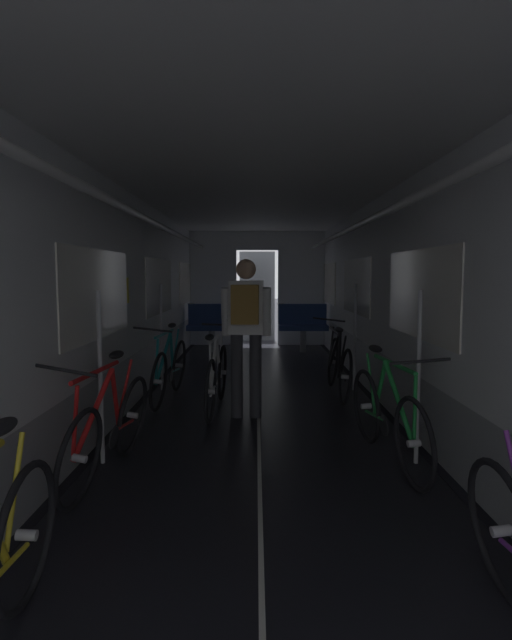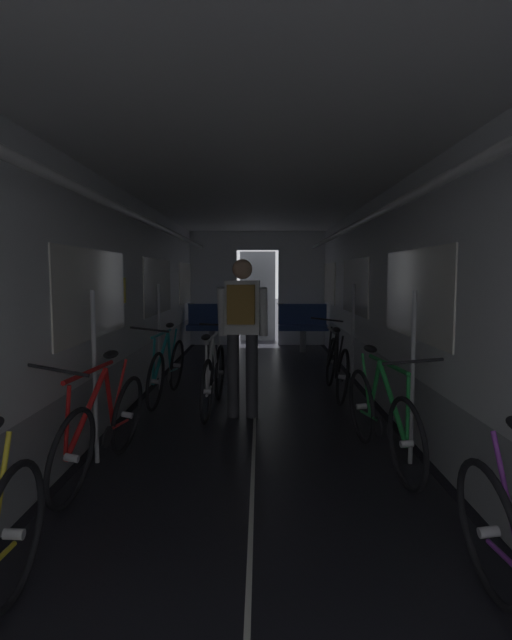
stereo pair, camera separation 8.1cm
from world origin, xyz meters
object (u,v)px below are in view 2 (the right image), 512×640
at_px(bicycle_red, 103,427).
at_px(bicycle_teal, 167,369).
at_px(person_cyclist_aisle, 242,323).
at_px(bench_seat_far_left, 212,323).
at_px(bicycle_black, 336,365).
at_px(bicycle_white_in_aisle, 213,377).
at_px(bench_seat_far_right, 303,323).
at_px(bicycle_green, 381,416).

relative_size(bicycle_red, bicycle_teal, 1.00).
bearing_deg(bicycle_red, person_cyclist_aisle, 57.70).
xyz_separation_m(bench_seat_far_left, person_cyclist_aisle, (0.77, -4.66, 0.45)).
height_order(bicycle_black, bicycle_teal, bicycle_black).
distance_m(person_cyclist_aisle, bicycle_white_in_aisle, 0.76).
height_order(bicycle_teal, person_cyclist_aisle, person_cyclist_aisle).
bearing_deg(bicycle_teal, bicycle_black, 6.98).
height_order(bicycle_red, person_cyclist_aisle, person_cyclist_aisle).
height_order(bench_seat_far_right, bicycle_teal, bench_seat_far_right).
height_order(bicycle_red, bicycle_teal, bicycle_red).
relative_size(bench_seat_far_right, person_cyclist_aisle, 0.58).
height_order(bench_seat_far_left, bicycle_black, bench_seat_far_left).
height_order(bicycle_green, person_cyclist_aisle, person_cyclist_aisle).
distance_m(bicycle_teal, person_cyclist_aisle, 1.37).
relative_size(person_cyclist_aisle, bicycle_white_in_aisle, 1.00).
height_order(bench_seat_far_left, bicycle_green, bench_seat_far_left).
bearing_deg(bicycle_teal, bicycle_white_in_aisle, -39.16).
relative_size(bench_seat_far_left, bicycle_black, 0.58).
relative_size(bench_seat_far_left, bench_seat_far_right, 1.00).
bearing_deg(bicycle_green, bicycle_black, 90.40).
relative_size(bench_seat_far_left, bicycle_red, 0.58).
distance_m(bicycle_red, bicycle_white_in_aisle, 1.97).
bearing_deg(bench_seat_far_right, bicycle_black, -88.12).
bearing_deg(bench_seat_far_right, bicycle_green, -88.69).
height_order(bicycle_green, bicycle_teal, bicycle_teal).
xyz_separation_m(bench_seat_far_left, bicycle_green, (1.94, -5.96, -0.18)).
bearing_deg(bicycle_teal, bicycle_red, -91.24).
height_order(bench_seat_far_right, bicycle_white_in_aisle, bench_seat_far_right).
relative_size(bench_seat_far_left, bicycle_white_in_aisle, 0.58).
bearing_deg(bicycle_black, bench_seat_far_right, 91.88).
distance_m(bench_seat_far_left, bicycle_black, 4.12).
relative_size(bicycle_red, bicycle_green, 1.00).
distance_m(bicycle_black, person_cyclist_aisle, 1.67).
relative_size(bench_seat_far_right, bicycle_red, 0.58).
bearing_deg(bench_seat_far_left, bicycle_green, -72.01).
distance_m(bench_seat_far_right, bicycle_green, 5.96).
xyz_separation_m(bicycle_teal, bicycle_white_in_aisle, (0.61, -0.50, 0.00)).
xyz_separation_m(bicycle_teal, person_cyclist_aisle, (0.95, -0.77, 0.63)).
height_order(bench_seat_far_left, bicycle_red, bicycle_red).
bearing_deg(bicycle_white_in_aisle, bench_seat_far_left, 95.65).
relative_size(bicycle_black, person_cyclist_aisle, 1.00).
bearing_deg(bench_seat_far_left, person_cyclist_aisle, -80.63).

